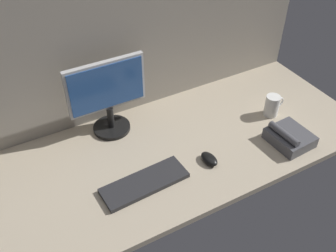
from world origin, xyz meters
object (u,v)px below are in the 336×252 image
mouse (209,159)px  desk_phone (289,137)px  monitor (107,95)px  keyboard (145,183)px  mug_ceramic_white (272,105)px

mouse → desk_phone: (39.63, -7.37, 1.49)cm
monitor → keyboard: 45.01cm
monitor → keyboard: (-1.81, -40.66, -19.22)cm
monitor → mouse: (29.26, -42.43, -18.52)cm
mug_ceramic_white → desk_phone: bearing=-108.6°
monitor → mug_ceramic_white: size_ratio=3.36×
keyboard → mug_ceramic_white: (77.66, 11.51, 4.59)cm
desk_phone → monitor: bearing=144.1°
desk_phone → mug_ceramic_white: bearing=71.4°
mouse → keyboard: bearing=172.8°
keyboard → monitor: bearing=84.5°
keyboard → mug_ceramic_white: mug_ceramic_white is taller
mouse → mug_ceramic_white: bearing=12.0°
keyboard → mug_ceramic_white: bearing=5.5°
keyboard → mouse: 31.13cm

